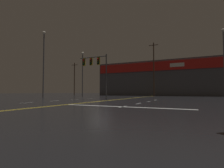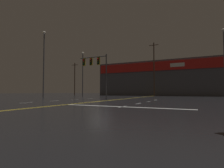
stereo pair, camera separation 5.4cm
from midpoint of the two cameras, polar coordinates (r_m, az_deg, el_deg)
The scene contains 8 objects.
ground_plane at distance 19.13m, azimuth -3.90°, elevation -5.64°, with size 200.00×200.00×0.00m, color black.
road_markings at distance 17.77m, azimuth -2.96°, elevation -5.87°, with size 14.43×60.00×0.01m.
traffic_signal_median at distance 22.62m, azimuth -5.75°, elevation 6.28°, with size 3.97×0.36×5.75m.
streetlight_near_right at distance 31.40m, azimuth -21.45°, elevation 8.49°, with size 0.56×0.56×11.14m.
streetlight_median_approach at distance 35.67m, azimuth 32.66°, elevation 8.04°, with size 0.56×0.56×11.87m.
streetlight_far_left at distance 37.61m, azimuth -9.64°, elevation 5.18°, with size 0.56×0.56×9.52m.
building_backdrop at distance 49.71m, azimuth 14.76°, elevation 1.52°, with size 31.28×10.23×8.96m.
utility_pole_row at distance 42.61m, azimuth 12.68°, elevation 3.68°, with size 46.65×0.26×12.73m.
Camera 1 is at (9.44, -16.61, 1.03)m, focal length 28.00 mm.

